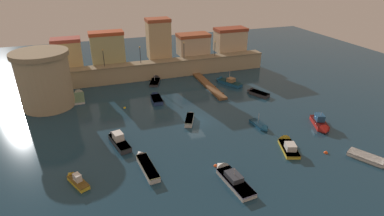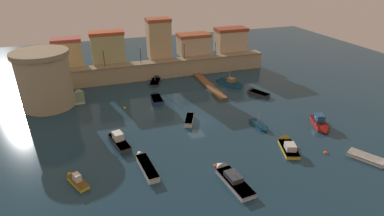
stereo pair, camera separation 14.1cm
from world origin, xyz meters
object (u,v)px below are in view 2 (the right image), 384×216
Objects in this scene: moored_boat_4 at (117,139)px; moored_boat_12 at (76,179)px; quay_lamp_2 at (184,48)px; moored_boat_13 at (376,161)px; quay_lamp_3 at (215,46)px; moored_boat_7 at (256,93)px; moored_boat_2 at (145,164)px; moored_boat_10 at (156,80)px; moored_boat_9 at (190,118)px; moored_boat_8 at (79,95)px; moored_boat_11 at (227,81)px; mooring_buoy_1 at (215,166)px; moored_boat_5 at (230,176)px; mooring_buoy_2 at (125,108)px; mooring_buoy_0 at (326,153)px; moored_boat_1 at (261,126)px; quay_lamp_1 at (140,52)px; moored_boat_3 at (287,144)px; quay_lamp_0 at (104,55)px; moored_boat_0 at (156,98)px; fortress_tower at (45,79)px; moored_boat_6 at (321,124)px.

moored_boat_4 is 1.53× the size of moored_boat_12.
moored_boat_13 is at bearing -72.51° from quay_lamp_2.
quay_lamp_3 is 16.73m from moored_boat_7.
moored_boat_10 is (8.18, 29.56, -0.13)m from moored_boat_2.
moored_boat_10 is (-1.14, 19.43, -0.14)m from moored_boat_9.
moored_boat_11 is at bearing -96.41° from moored_boat_8.
moored_boat_10 reaches higher than moored_boat_12.
moored_boat_9 is 9.49× the size of mooring_buoy_1.
moored_boat_10 is 11.16× the size of mooring_buoy_1.
mooring_buoy_2 is (-9.01, 24.02, -0.40)m from moored_boat_5.
moored_boat_13 is at bearing -40.35° from mooring_buoy_0.
moored_boat_9 is at bearing -124.87° from moored_boat_1.
moored_boat_10 is (2.48, -2.46, -5.76)m from quay_lamp_1.
quay_lamp_3 is at bearing -58.84° from moored_boat_4.
quay_lamp_3 is 5.94× the size of mooring_buoy_0.
moored_boat_7 is (24.89, 16.39, -0.06)m from moored_boat_2.
quay_lamp_3 is at bearing 67.55° from mooring_buoy_1.
moored_boat_7 is at bearing 2.16° from moored_boat_3.
moored_boat_13 is at bearing -110.39° from moored_boat_9.
quay_lamp_2 reaches higher than moored_boat_10.
moored_boat_4 is at bearing 36.24° from moored_boat_5.
quay_lamp_2 is at bearing 0.00° from quay_lamp_0.
moored_boat_5 is 19.51m from moored_boat_13.
moored_boat_1 is at bearing -110.72° from moored_boat_4.
moored_boat_3 reaches higher than moored_boat_0.
quay_lamp_0 is 11.81m from moored_boat_10.
moored_boat_1 reaches higher than moored_boat_2.
moored_boat_8 is 33.16m from mooring_buoy_1.
moored_boat_2 is at bearing -113.21° from moored_boat_12.
moored_boat_1 reaches higher than moored_boat_9.
mooring_buoy_0 reaches higher than mooring_buoy_2.
moored_boat_1 is 0.86× the size of moored_boat_9.
moored_boat_3 is (32.09, -25.24, -4.68)m from fortress_tower.
moored_boat_6 is 0.97× the size of moored_boat_10.
fortress_tower is at bearing 53.24° from moored_boat_7.
quay_lamp_1 is 35.76m from moored_boat_12.
quay_lamp_0 is at bearing 38.55° from fortress_tower.
moored_boat_9 is (9.32, 10.13, 0.01)m from moored_boat_2.
moored_boat_8 is (-27.08, 28.05, -0.10)m from moored_boat_3.
moored_boat_7 is (15.89, 22.08, -0.05)m from moored_boat_5.
mooring_buoy_2 is at bearing 73.34° from moored_boat_9.
quay_lamp_2 is 23.42m from moored_boat_9.
moored_boat_11 reaches higher than moored_boat_12.
quay_lamp_3 is 0.68× the size of moored_boat_9.
moored_boat_4 is (-8.66, -13.03, 0.18)m from moored_boat_0.
moored_boat_13 is at bearing 161.64° from moored_boat_7.
moored_boat_4 is at bearing 129.09° from moored_boat_9.
quay_lamp_3 is at bearing -59.95° from moored_boat_10.
moored_boat_11 is (13.03, 29.19, 0.08)m from moored_boat_5.
moored_boat_0 reaches higher than moored_boat_8.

